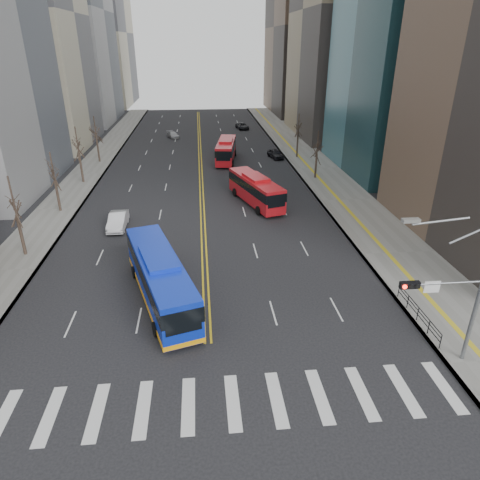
% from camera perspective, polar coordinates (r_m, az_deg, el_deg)
% --- Properties ---
extents(ground, '(220.00, 220.00, 0.00)m').
position_cam_1_polar(ground, '(24.36, -3.93, -20.94)').
color(ground, black).
extents(sidewalk_right, '(7.00, 130.00, 0.15)m').
position_cam_1_polar(sidewalk_right, '(66.74, 10.14, 9.41)').
color(sidewalk_right, slate).
rests_on(sidewalk_right, ground).
extents(sidewalk_left, '(5.00, 130.00, 0.15)m').
position_cam_1_polar(sidewalk_left, '(66.46, -19.78, 8.26)').
color(sidewalk_left, slate).
rests_on(sidewalk_left, ground).
extents(crosswalk, '(26.70, 4.00, 0.01)m').
position_cam_1_polar(crosswalk, '(24.36, -3.93, -20.93)').
color(crosswalk, silver).
rests_on(crosswalk, ground).
extents(centerline, '(0.55, 100.00, 0.01)m').
position_cam_1_polar(centerline, '(74.08, -5.35, 11.16)').
color(centerline, gold).
rests_on(centerline, ground).
extents(office_towers, '(83.00, 134.00, 58.00)m').
position_cam_1_polar(office_towers, '(85.75, -6.08, 29.09)').
color(office_towers, gray).
rests_on(office_towers, ground).
extents(signal_mast, '(5.37, 0.37, 9.39)m').
position_cam_1_polar(signal_mast, '(26.65, 26.82, -6.27)').
color(signal_mast, gray).
rests_on(signal_mast, ground).
extents(pedestrian_railing, '(0.06, 6.06, 1.02)m').
position_cam_1_polar(pedestrian_railing, '(31.80, 22.66, -8.81)').
color(pedestrian_railing, black).
rests_on(pedestrian_railing, sidewalk_right).
extents(street_trees, '(35.20, 47.20, 7.60)m').
position_cam_1_polar(street_trees, '(53.54, -13.17, 10.66)').
color(street_trees, '#30231D').
rests_on(street_trees, ground).
extents(blue_bus, '(6.28, 13.06, 3.71)m').
position_cam_1_polar(blue_bus, '(31.70, -10.58, -4.86)').
color(blue_bus, '#0C28BA').
rests_on(blue_bus, ground).
extents(red_bus_near, '(5.59, 10.99, 3.42)m').
position_cam_1_polar(red_bus_near, '(50.44, 2.09, 6.91)').
color(red_bus_near, red).
rests_on(red_bus_near, ground).
extents(red_bus_far, '(4.09, 11.18, 3.47)m').
position_cam_1_polar(red_bus_far, '(69.87, -1.86, 12.04)').
color(red_bus_far, red).
rests_on(red_bus_far, ground).
extents(car_white, '(1.66, 4.75, 1.57)m').
position_cam_1_polar(car_white, '(45.69, -15.98, 2.49)').
color(car_white, silver).
rests_on(car_white, ground).
extents(car_dark_mid, '(2.62, 4.56, 1.46)m').
position_cam_1_polar(car_dark_mid, '(72.15, 4.76, 11.40)').
color(car_dark_mid, black).
rests_on(car_dark_mid, ground).
extents(car_silver, '(3.03, 4.40, 1.18)m').
position_cam_1_polar(car_silver, '(89.11, -8.94, 13.69)').
color(car_silver, '#A9AAAF').
rests_on(car_silver, ground).
extents(car_dark_far, '(2.90, 4.98, 1.30)m').
position_cam_1_polar(car_dark_far, '(97.48, 0.31, 14.96)').
color(car_dark_far, black).
rests_on(car_dark_far, ground).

